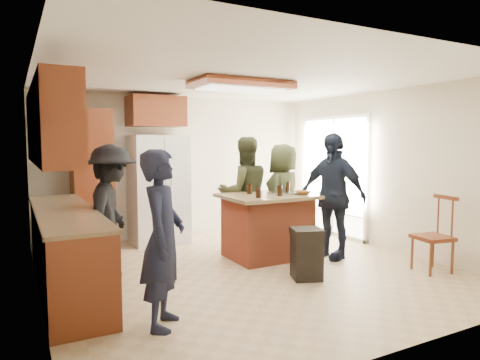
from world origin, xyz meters
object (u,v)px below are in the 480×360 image
person_behind_left (245,193)px  person_counter (111,212)px  person_front_left (163,239)px  spindle_chair (434,237)px  person_behind_right (283,196)px  kitchen_island (267,225)px  trash_bin (307,253)px  refrigerator (158,189)px  person_side_right (332,196)px

person_behind_left → person_counter: person_behind_left is taller
person_behind_left → person_front_left: bearing=58.2°
person_behind_left → spindle_chair: 2.79m
person_behind_right → person_front_left: bearing=1.5°
person_behind_right → kitchen_island: size_ratio=1.30×
person_front_left → person_counter: 1.61m
person_counter → trash_bin: 2.45m
person_behind_left → spindle_chair: person_behind_left is taller
person_behind_left → person_behind_right: person_behind_left is taller
person_front_left → person_behind_left: bearing=-12.8°
person_behind_left → refrigerator: size_ratio=0.99×
person_front_left → kitchen_island: person_front_left is taller
person_front_left → person_behind_left: (2.07, 2.22, 0.07)m
person_counter → refrigerator: refrigerator is taller
spindle_chair → person_side_right: bearing=121.4°
person_behind_left → person_counter: bearing=26.9°
person_behind_left → trash_bin: person_behind_left is taller
spindle_chair → person_front_left: bearing=179.2°
person_front_left → kitchen_island: (2.09, 1.57, -0.34)m
person_behind_right → person_counter: 2.76m
person_front_left → trash_bin: (1.99, 0.49, -0.49)m
person_counter → refrigerator: (1.11, 1.66, 0.07)m
kitchen_island → spindle_chair: bearing=-46.3°
person_behind_right → kitchen_island: bearing=0.0°
kitchen_island → trash_bin: 1.10m
spindle_chair → person_behind_left: bearing=124.6°
person_behind_left → person_counter: (-2.20, -0.62, -0.05)m
person_front_left → person_behind_right: (2.61, 1.94, 0.02)m
person_front_left → spindle_chair: (3.63, -0.05, -0.36)m
person_counter → refrigerator: 2.00m
refrigerator → kitchen_island: refrigerator is taller
person_front_left → person_behind_left: size_ratio=0.92×
person_front_left → trash_bin: size_ratio=2.58×
refrigerator → kitchen_island: (1.10, -1.69, -0.43)m
person_front_left → spindle_chair: size_ratio=1.63×
kitchen_island → person_behind_left: bearing=91.7°
person_side_right → kitchen_island: (-0.83, 0.44, -0.44)m
person_side_right → refrigerator: person_side_right is taller
person_counter → person_behind_left: bearing=-53.2°
person_behind_left → refrigerator: 1.50m
trash_bin → person_side_right: bearing=34.5°
refrigerator → person_side_right: bearing=-47.9°
person_behind_right → spindle_chair: (1.02, -1.99, -0.38)m
kitchen_island → trash_bin: kitchen_island is taller
spindle_chair → person_behind_right: bearing=117.2°
person_side_right → person_counter: (-3.04, 0.48, -0.08)m
spindle_chair → kitchen_island: bearing=133.7°
person_behind_left → kitchen_island: bearing=102.9°
trash_bin → kitchen_island: bearing=84.7°
person_front_left → person_behind_right: size_ratio=0.98×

